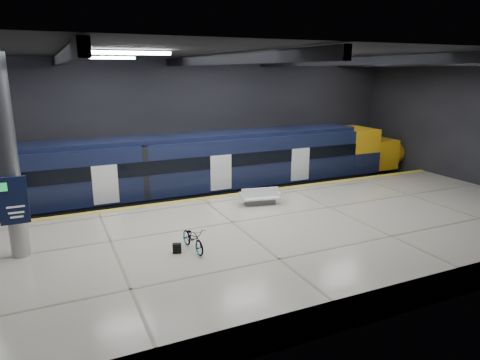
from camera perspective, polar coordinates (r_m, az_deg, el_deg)
ground at (r=19.42m, az=-2.20°, el=-7.77°), size 30.00×30.00×0.00m
room_shell at (r=18.06m, az=-2.38°, el=9.29°), size 30.10×16.10×8.05m
platform at (r=17.10m, az=1.02°, el=-8.94°), size 30.00×11.00×1.10m
safety_strip at (r=21.48m, az=-5.04°, el=-2.49°), size 30.00×0.40×0.01m
rails at (r=24.28m, az=-7.18°, el=-3.08°), size 30.00×1.52×0.16m
train at (r=23.86m, az=-6.51°, el=1.56°), size 29.40×2.84×3.79m
bench at (r=20.45m, az=2.66°, el=-2.50°), size 1.96×1.09×0.82m
bicycle at (r=15.40m, az=-6.28°, el=-7.76°), size 0.75×1.72×0.87m
pannier_bag at (r=15.34m, az=-8.40°, el=-8.99°), size 0.34×0.27×0.35m
info_column at (r=15.93m, az=-28.47°, el=2.29°), size 0.90×0.78×6.90m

